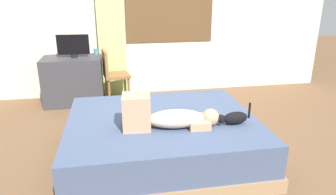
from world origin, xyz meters
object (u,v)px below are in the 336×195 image
(cup, at_px, (96,52))
(chair_by_desk, at_px, (112,73))
(cat, at_px, (234,118))
(desk, at_px, (74,81))
(person_lying, at_px, (166,116))
(bed, at_px, (162,138))
(tv_monitor, at_px, (73,46))

(cup, xyz_separation_m, chair_by_desk, (0.24, -0.31, -0.28))
(cat, bearing_deg, desk, 128.67)
(person_lying, distance_m, desk, 2.44)
(cat, height_order, desk, desk)
(cat, distance_m, chair_by_desk, 2.38)
(cup, bearing_deg, person_lying, -72.38)
(cup, height_order, chair_by_desk, chair_by_desk)
(bed, xyz_separation_m, tv_monitor, (-1.06, 1.93, 0.69))
(person_lying, bearing_deg, tv_monitor, 116.09)
(tv_monitor, bearing_deg, cup, 26.83)
(person_lying, height_order, chair_by_desk, chair_by_desk)
(tv_monitor, distance_m, cup, 0.38)
(bed, height_order, cat, cat)
(person_lying, distance_m, cup, 2.45)
(bed, height_order, desk, desk)
(person_lying, relative_size, cat, 2.63)
(cup, bearing_deg, chair_by_desk, -52.27)
(bed, xyz_separation_m, chair_by_desk, (-0.50, 1.79, 0.28))
(person_lying, xyz_separation_m, cat, (0.67, -0.05, -0.05))
(person_lying, height_order, cat, person_lying)
(cat, xyz_separation_m, chair_by_desk, (-1.17, 2.07, -0.02))
(bed, xyz_separation_m, cup, (-0.74, 2.10, 0.56))
(tv_monitor, height_order, chair_by_desk, tv_monitor)
(person_lying, distance_m, chair_by_desk, 2.08)
(tv_monitor, bearing_deg, cat, -52.07)
(bed, bearing_deg, chair_by_desk, 105.56)
(cat, relative_size, chair_by_desk, 0.42)
(person_lying, relative_size, tv_monitor, 1.96)
(bed, distance_m, person_lying, 0.42)
(person_lying, height_order, cup, cup)
(chair_by_desk, bearing_deg, desk, 166.44)
(bed, relative_size, cat, 5.58)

